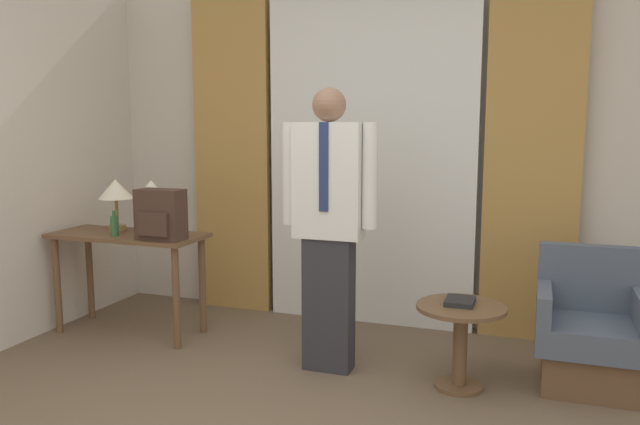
% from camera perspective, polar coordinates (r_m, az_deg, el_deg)
% --- Properties ---
extents(wall_back, '(10.00, 0.06, 2.70)m').
position_cam_1_polar(wall_back, '(4.87, 4.99, 5.87)').
color(wall_back, beige).
rests_on(wall_back, ground_plane).
extents(curtain_sheer_center, '(1.60, 0.06, 2.58)m').
position_cam_1_polar(curtain_sheer_center, '(4.75, 4.59, 5.09)').
color(curtain_sheer_center, white).
rests_on(curtain_sheer_center, ground_plane).
extents(curtain_drape_left, '(0.65, 0.06, 2.58)m').
position_cam_1_polar(curtain_drape_left, '(5.17, -8.06, 5.29)').
color(curtain_drape_left, '#B28442').
rests_on(curtain_drape_left, ground_plane).
extents(curtain_drape_right, '(0.65, 0.06, 2.58)m').
position_cam_1_polar(curtain_drape_right, '(4.60, 18.85, 4.57)').
color(curtain_drape_right, '#B28442').
rests_on(curtain_drape_right, ground_plane).
extents(desk, '(1.13, 0.48, 0.75)m').
position_cam_1_polar(desk, '(4.78, -17.11, -3.38)').
color(desk, brown).
rests_on(desk, ground_plane).
extents(table_lamp_left, '(0.26, 0.26, 0.39)m').
position_cam_1_polar(table_lamp_left, '(4.88, -18.17, 1.83)').
color(table_lamp_left, '#9E7F47').
rests_on(table_lamp_left, desk).
extents(table_lamp_right, '(0.26, 0.26, 0.39)m').
position_cam_1_polar(table_lamp_right, '(4.69, -15.16, 1.72)').
color(table_lamp_right, '#9E7F47').
rests_on(table_lamp_right, desk).
extents(bottle_near_edge, '(0.06, 0.06, 0.18)m').
position_cam_1_polar(bottle_near_edge, '(4.67, -18.28, -1.12)').
color(bottle_near_edge, '#336638').
rests_on(bottle_near_edge, desk).
extents(backpack, '(0.33, 0.20, 0.35)m').
position_cam_1_polar(backpack, '(4.41, -14.38, -0.23)').
color(backpack, '#422D23').
rests_on(backpack, desk).
extents(person, '(0.61, 0.21, 1.76)m').
position_cam_1_polar(person, '(3.82, 0.82, -0.59)').
color(person, '#2D2D33').
rests_on(person, ground_plane).
extents(armchair, '(0.61, 0.57, 0.81)m').
position_cam_1_polar(armchair, '(4.05, 23.44, -10.27)').
color(armchair, brown).
rests_on(armchair, ground_plane).
extents(side_table, '(0.52, 0.52, 0.50)m').
position_cam_1_polar(side_table, '(3.78, 12.73, -10.59)').
color(side_table, brown).
rests_on(side_table, ground_plane).
extents(book, '(0.16, 0.21, 0.03)m').
position_cam_1_polar(book, '(3.76, 12.67, -7.93)').
color(book, black).
rests_on(book, side_table).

